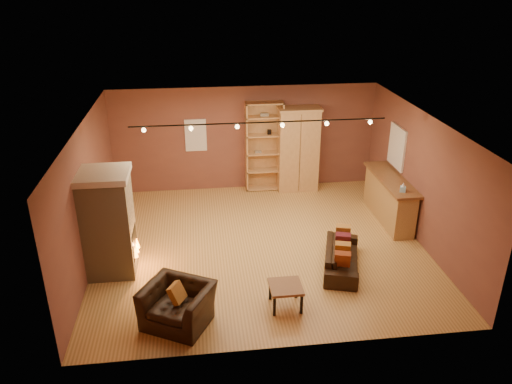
{
  "coord_description": "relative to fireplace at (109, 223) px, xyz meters",
  "views": [
    {
      "loc": [
        -1.27,
        -9.42,
        5.53
      ],
      "look_at": [
        -0.08,
        0.2,
        1.19
      ],
      "focal_mm": 35.0,
      "sensor_mm": 36.0,
      "label": 1
    }
  ],
  "objects": [
    {
      "name": "tissue_box",
      "position": [
        6.19,
        0.7,
        0.1
      ],
      "size": [
        0.15,
        0.15,
        0.22
      ],
      "rotation": [
        0.0,
        0.0,
        -0.39
      ],
      "color": "#90CAE7",
      "rests_on": "bar_counter"
    },
    {
      "name": "left_wall",
      "position": [
        -0.46,
        0.6,
        0.34
      ],
      "size": [
        0.02,
        6.5,
        2.8
      ],
      "primitive_type": "cube",
      "color": "brown",
      "rests_on": "floor"
    },
    {
      "name": "bookcase",
      "position": [
        3.54,
        3.72,
        0.17
      ],
      "size": [
        0.99,
        0.39,
        2.42
      ],
      "color": "tan",
      "rests_on": "floor"
    },
    {
      "name": "floor",
      "position": [
        3.04,
        0.6,
        -1.06
      ],
      "size": [
        7.0,
        7.0,
        0.0
      ],
      "primitive_type": "plane",
      "color": "#AF7F3E",
      "rests_on": "ground"
    },
    {
      "name": "right_window",
      "position": [
        6.51,
        2.0,
        0.59
      ],
      "size": [
        0.05,
        0.9,
        1.0
      ],
      "primitive_type": "cube",
      "color": "white",
      "rests_on": "right_wall"
    },
    {
      "name": "bar_counter",
      "position": [
        6.24,
        1.48,
        -0.52
      ],
      "size": [
        0.6,
        2.24,
        1.07
      ],
      "color": "tan",
      "rests_on": "floor"
    },
    {
      "name": "fireplace",
      "position": [
        0.0,
        0.0,
        0.0
      ],
      "size": [
        1.01,
        0.98,
        2.12
      ],
      "color": "tan",
      "rests_on": "floor"
    },
    {
      "name": "right_wall",
      "position": [
        6.54,
        0.6,
        0.34
      ],
      "size": [
        0.02,
        6.5,
        2.8
      ],
      "primitive_type": "cube",
      "color": "brown",
      "rests_on": "floor"
    },
    {
      "name": "back_wall",
      "position": [
        3.04,
        3.85,
        0.34
      ],
      "size": [
        7.0,
        0.02,
        2.8
      ],
      "primitive_type": "cube",
      "color": "brown",
      "rests_on": "floor"
    },
    {
      "name": "coffee_table",
      "position": [
        3.19,
        -1.6,
        -0.69
      ],
      "size": [
        0.58,
        0.58,
        0.44
      ],
      "rotation": [
        0.0,
        0.0,
        0.0
      ],
      "color": "brown",
      "rests_on": "floor"
    },
    {
      "name": "ceiling",
      "position": [
        3.04,
        0.6,
        1.74
      ],
      "size": [
        7.0,
        7.0,
        0.0
      ],
      "primitive_type": "plane",
      "rotation": [
        3.14,
        0.0,
        0.0
      ],
      "color": "brown",
      "rests_on": "back_wall"
    },
    {
      "name": "armchair",
      "position": [
        1.31,
        -1.81,
        -0.58
      ],
      "size": [
        1.29,
        1.14,
        0.95
      ],
      "rotation": [
        0.0,
        0.0,
        -0.49
      ],
      "color": "black",
      "rests_on": "floor"
    },
    {
      "name": "armoire",
      "position": [
        4.43,
        3.56,
        0.09
      ],
      "size": [
        1.12,
        0.64,
        2.28
      ],
      "color": "tan",
      "rests_on": "floor"
    },
    {
      "name": "back_window",
      "position": [
        1.74,
        3.83,
        0.49
      ],
      "size": [
        0.56,
        0.04,
        0.86
      ],
      "primitive_type": "cube",
      "color": "white",
      "rests_on": "back_wall"
    },
    {
      "name": "loveseat",
      "position": [
        4.54,
        -0.49,
        -0.72
      ],
      "size": [
        0.94,
        1.73,
        0.72
      ],
      "rotation": [
        0.0,
        0.0,
        1.28
      ],
      "color": "black",
      "rests_on": "floor"
    },
    {
      "name": "track_rail",
      "position": [
        3.04,
        0.8,
        1.63
      ],
      "size": [
        5.2,
        0.09,
        0.13
      ],
      "color": "black",
      "rests_on": "ceiling"
    }
  ]
}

